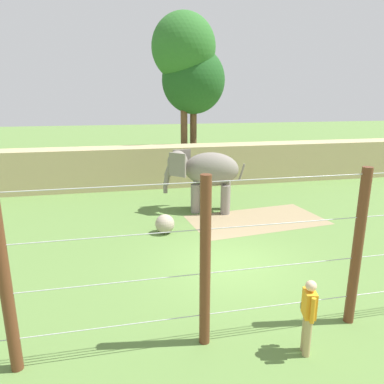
# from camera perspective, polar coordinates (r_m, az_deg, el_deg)

# --- Properties ---
(ground_plane) EXTENTS (120.00, 120.00, 0.00)m
(ground_plane) POSITION_cam_1_polar(r_m,az_deg,el_deg) (11.74, 6.25, -11.33)
(ground_plane) COLOR #5B7F3D
(dirt_patch) EXTENTS (6.06, 3.69, 0.01)m
(dirt_patch) POSITION_cam_1_polar(r_m,az_deg,el_deg) (15.79, 10.30, -4.41)
(dirt_patch) COLOR #937F5B
(dirt_patch) RESTS_ON ground
(embankment_wall) EXTENTS (36.00, 1.80, 2.36)m
(embankment_wall) POSITION_cam_1_polar(r_m,az_deg,el_deg) (21.50, -2.80, 4.25)
(embankment_wall) COLOR tan
(embankment_wall) RESTS_ON ground
(elephant) EXTENTS (3.61, 2.25, 2.81)m
(elephant) POSITION_cam_1_polar(r_m,az_deg,el_deg) (16.36, 2.08, 3.26)
(elephant) COLOR gray
(elephant) RESTS_ON ground
(enrichment_ball) EXTENTS (0.75, 0.75, 0.75)m
(enrichment_ball) POSITION_cam_1_polar(r_m,az_deg,el_deg) (14.02, -4.36, -5.10)
(enrichment_ball) COLOR tan
(enrichment_ball) RESTS_ON ground
(cable_fence) EXTENTS (12.10, 0.23, 3.75)m
(cable_fence) POSITION_cam_1_polar(r_m,az_deg,el_deg) (8.04, 14.57, -9.80)
(cable_fence) COLOR brown
(cable_fence) RESTS_ON ground
(zookeeper) EXTENTS (0.30, 0.59, 1.67)m
(zookeeper) POSITION_cam_1_polar(r_m,az_deg,el_deg) (8.00, 18.11, -18.04)
(zookeeper) COLOR tan
(zookeeper) RESTS_ON ground
(tree_far_left) EXTENTS (4.03, 4.03, 8.31)m
(tree_far_left) POSITION_cam_1_polar(r_m,az_deg,el_deg) (23.89, 0.22, 17.31)
(tree_far_left) COLOR brown
(tree_far_left) RESTS_ON ground
(tree_right_of_centre) EXTENTS (3.95, 3.95, 10.20)m
(tree_right_of_centre) POSITION_cam_1_polar(r_m,az_deg,el_deg) (23.64, -1.35, 21.92)
(tree_right_of_centre) COLOR brown
(tree_right_of_centre) RESTS_ON ground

